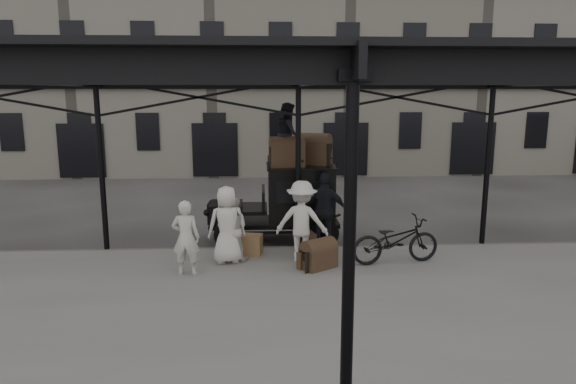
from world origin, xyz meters
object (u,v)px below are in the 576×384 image
Objects in this scene: porter_official at (325,211)px; porter_left at (186,238)px; steamer_trunk_roof_near at (287,154)px; bicycle at (396,240)px; taxi at (289,199)px; steamer_trunk_platform at (318,256)px.

porter_left is at bearing 46.73° from porter_official.
porter_official is 2.16× the size of steamer_trunk_roof_near.
bicycle is 3.82m from steamer_trunk_roof_near.
steamer_trunk_roof_near reaches higher than porter_left.
porter_official reaches higher than porter_left.
porter_official is 0.93× the size of bicycle.
taxi reaches higher than steamer_trunk_platform.
steamer_trunk_roof_near is at bearing -108.07° from taxi.
porter_official is at bearing -147.11° from porter_left.
porter_official is 2.05m from bicycle.
porter_left is at bearing 151.61° from steamer_trunk_platform.
porter_left is 4.90m from bicycle.
bicycle is at bearing 158.72° from porter_official.
porter_official is at bearing 44.29° from steamer_trunk_platform.
taxi reaches higher than bicycle.
steamer_trunk_roof_near reaches higher than porter_official.
taxi is at bearing 34.41° from bicycle.
bicycle is at bearing -46.53° from taxi.
porter_official is (0.86, -1.26, -0.05)m from taxi.
bicycle is (1.54, -1.28, -0.44)m from porter_official.
porter_left is 0.85× the size of porter_official.
porter_official reaches higher than bicycle.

